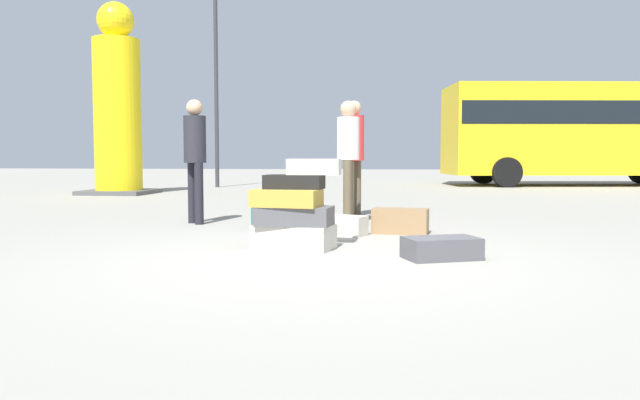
# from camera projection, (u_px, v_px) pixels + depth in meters

# --- Properties ---
(ground_plane) EXTENTS (80.00, 80.00, 0.00)m
(ground_plane) POSITION_uv_depth(u_px,v_px,m) (321.00, 259.00, 5.49)
(ground_plane) COLOR gray
(suitcase_tower) EXTENTS (0.86, 0.58, 0.89)m
(suitcase_tower) POSITION_uv_depth(u_px,v_px,m) (295.00, 211.00, 6.08)
(suitcase_tower) COLOR beige
(suitcase_tower) RESTS_ON ground
(suitcase_cream_behind_tower) EXTENTS (0.83, 0.54, 0.23)m
(suitcase_cream_behind_tower) POSITION_uv_depth(u_px,v_px,m) (333.00, 225.00, 7.23)
(suitcase_cream_behind_tower) COLOR beige
(suitcase_cream_behind_tower) RESTS_ON ground
(suitcase_brown_foreground_far) EXTENTS (0.69, 0.41, 0.30)m
(suitcase_brown_foreground_far) POSITION_uv_depth(u_px,v_px,m) (400.00, 221.00, 7.32)
(suitcase_brown_foreground_far) COLOR olive
(suitcase_brown_foreground_far) RESTS_ON ground
(suitcase_teal_left_side) EXTENTS (0.71, 0.46, 0.28)m
(suitcase_teal_left_side) POSITION_uv_depth(u_px,v_px,m) (281.00, 218.00, 7.85)
(suitcase_teal_left_side) COLOR #26594C
(suitcase_teal_left_side) RESTS_ON ground
(suitcase_charcoal_white_trunk) EXTENTS (0.74, 0.60, 0.19)m
(suitcase_charcoal_white_trunk) POSITION_uv_depth(u_px,v_px,m) (441.00, 248.00, 5.50)
(suitcase_charcoal_white_trunk) COLOR #4C4C51
(suitcase_charcoal_white_trunk) RESTS_ON ground
(person_bearded_onlooker) EXTENTS (0.30, 0.34, 1.66)m
(person_bearded_onlooker) POSITION_uv_depth(u_px,v_px,m) (348.00, 150.00, 8.33)
(person_bearded_onlooker) COLOR brown
(person_bearded_onlooker) RESTS_ON ground
(person_tourist_with_camera) EXTENTS (0.30, 0.30, 1.68)m
(person_tourist_with_camera) POSITION_uv_depth(u_px,v_px,m) (195.00, 150.00, 8.35)
(person_tourist_with_camera) COLOR black
(person_tourist_with_camera) RESTS_ON ground
(person_passerby_in_red) EXTENTS (0.30, 0.32, 1.75)m
(person_passerby_in_red) POSITION_uv_depth(u_px,v_px,m) (354.00, 148.00, 9.28)
(person_passerby_in_red) COLOR brown
(person_passerby_in_red) RESTS_ON ground
(yellow_dummy_statue) EXTENTS (1.58, 1.58, 4.64)m
(yellow_dummy_statue) POSITION_uv_depth(u_px,v_px,m) (117.00, 109.00, 15.04)
(yellow_dummy_statue) COLOR yellow
(yellow_dummy_statue) RESTS_ON ground
(parked_bus) EXTENTS (8.66, 3.71, 3.15)m
(parked_bus) POSITION_uv_depth(u_px,v_px,m) (580.00, 128.00, 19.64)
(parked_bus) COLOR yellow
(parked_bus) RESTS_ON ground
(lamp_post) EXTENTS (0.36, 0.36, 6.92)m
(lamp_post) POSITION_uv_depth(u_px,v_px,m) (216.00, 38.00, 18.28)
(lamp_post) COLOR #333338
(lamp_post) RESTS_ON ground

